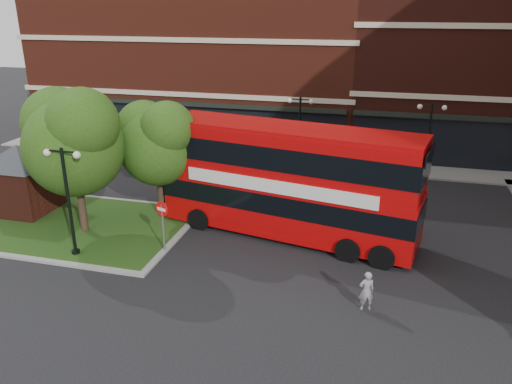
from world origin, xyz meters
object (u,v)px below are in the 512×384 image
(car_white, at_px, (372,168))
(woman, at_px, (366,291))
(car_silver, at_px, (226,156))
(bus, at_px, (288,174))

(car_white, bearing_deg, woman, -176.32)
(woman, distance_m, car_silver, 18.42)
(woman, xyz_separation_m, car_white, (-0.42, 15.27, -0.14))
(car_silver, xyz_separation_m, car_white, (9.88, 0.00, -0.07))
(car_white, bearing_deg, car_silver, 92.12)
(woman, relative_size, car_white, 0.40)
(bus, height_order, car_white, bus)
(woman, distance_m, car_white, 15.28)
(bus, distance_m, car_silver, 11.74)
(bus, bearing_deg, woman, -42.93)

